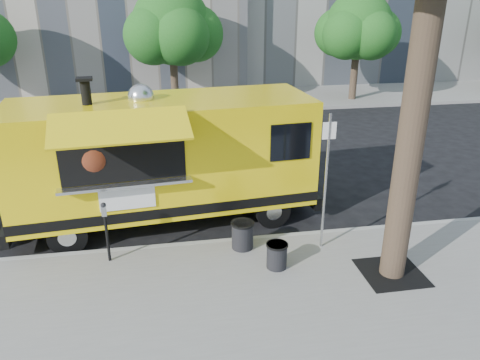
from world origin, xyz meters
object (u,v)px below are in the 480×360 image
(trash_bin_left, at_px, (242,234))
(trash_bin_right, at_px, (277,255))
(sign_post, at_px, (326,175))
(far_tree_b, at_px, (172,25))
(food_truck, at_px, (163,157))
(far_tree_c, at_px, (358,26))
(parking_meter, at_px, (106,225))

(trash_bin_left, relative_size, trash_bin_right, 1.14)
(sign_post, bearing_deg, far_tree_b, 100.15)
(trash_bin_left, xyz_separation_m, trash_bin_right, (0.55, -0.89, -0.04))
(far_tree_b, distance_m, trash_bin_right, 15.34)
(sign_post, height_order, food_truck, food_truck)
(sign_post, bearing_deg, far_tree_c, 65.19)
(trash_bin_left, bearing_deg, sign_post, -8.07)
(far_tree_b, distance_m, far_tree_c, 9.01)
(parking_meter, distance_m, trash_bin_right, 3.53)
(far_tree_b, bearing_deg, trash_bin_right, -84.70)
(sign_post, distance_m, trash_bin_left, 2.21)
(sign_post, xyz_separation_m, trash_bin_left, (-1.72, 0.24, -1.37))
(parking_meter, bearing_deg, sign_post, -2.52)
(far_tree_c, bearing_deg, sign_post, -114.81)
(sign_post, distance_m, trash_bin_right, 1.94)
(trash_bin_left, bearing_deg, parking_meter, -179.12)
(far_tree_b, relative_size, trash_bin_left, 9.01)
(sign_post, height_order, trash_bin_left, sign_post)
(far_tree_c, bearing_deg, trash_bin_right, -117.57)
(far_tree_c, bearing_deg, trash_bin_left, -120.79)
(sign_post, distance_m, parking_meter, 4.64)
(far_tree_b, xyz_separation_m, sign_post, (2.55, -14.25, -1.98))
(far_tree_b, xyz_separation_m, trash_bin_right, (1.38, -14.89, -3.39))
(sign_post, xyz_separation_m, trash_bin_right, (-1.17, -0.64, -1.41))
(trash_bin_left, bearing_deg, far_tree_b, 93.40)
(parking_meter, xyz_separation_m, trash_bin_right, (3.38, -0.84, -0.54))
(far_tree_c, distance_m, parking_meter, 17.82)
(sign_post, relative_size, trash_bin_left, 4.91)
(far_tree_b, height_order, trash_bin_right, far_tree_b)
(food_truck, bearing_deg, sign_post, -37.95)
(food_truck, relative_size, trash_bin_left, 12.29)
(far_tree_b, relative_size, parking_meter, 4.12)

